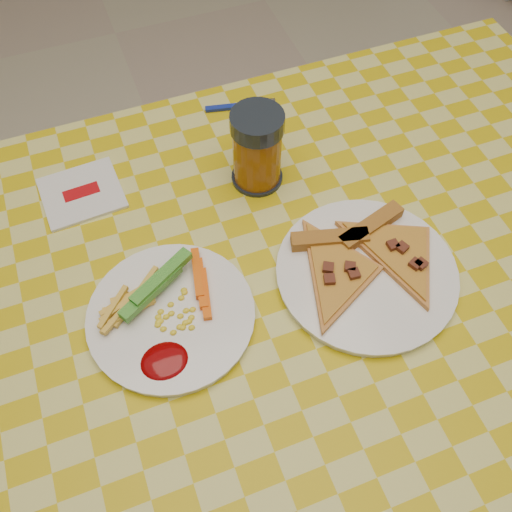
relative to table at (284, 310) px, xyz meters
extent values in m
plane|color=beige|center=(0.00, 0.00, -0.68)|extent=(8.00, 8.00, 0.00)
cylinder|color=white|center=(0.54, 0.34, -0.33)|extent=(0.06, 0.06, 0.71)
cube|color=#4F2A1B|center=(0.00, 0.00, 0.05)|extent=(1.20, 0.80, 0.04)
cylinder|color=white|center=(-0.17, 0.01, 0.08)|extent=(0.26, 0.26, 0.01)
cylinder|color=white|center=(0.11, -0.03, 0.08)|extent=(0.32, 0.32, 0.01)
cube|color=#106713|center=(-0.17, 0.04, 0.11)|extent=(0.11, 0.08, 0.02)
cube|color=#F55D0A|center=(-0.12, 0.03, 0.09)|extent=(0.07, 0.09, 0.02)
ellipsoid|color=#720204|center=(-0.19, -0.06, 0.09)|extent=(0.06, 0.05, 0.01)
cube|color=#B08127|center=(0.08, 0.04, 0.10)|extent=(0.12, 0.05, 0.02)
cube|color=#B08127|center=(0.15, 0.04, 0.10)|extent=(0.12, 0.06, 0.02)
cylinder|color=black|center=(0.03, 0.20, 0.08)|extent=(0.08, 0.08, 0.01)
cylinder|color=#84460E|center=(0.03, 0.20, 0.13)|extent=(0.08, 0.08, 0.11)
cylinder|color=black|center=(0.03, 0.20, 0.19)|extent=(0.08, 0.08, 0.03)
cube|color=silver|center=(-0.24, 0.27, 0.08)|extent=(0.13, 0.12, 0.01)
cube|color=#AC090F|center=(-0.24, 0.27, 0.08)|extent=(0.06, 0.03, 0.00)
cube|color=navy|center=(0.05, 0.38, 0.08)|extent=(0.09, 0.03, 0.01)
cube|color=white|center=(0.11, 0.36, 0.08)|extent=(0.04, 0.03, 0.00)
camera|label=1|loc=(-0.19, -0.37, 0.78)|focal=40.00mm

